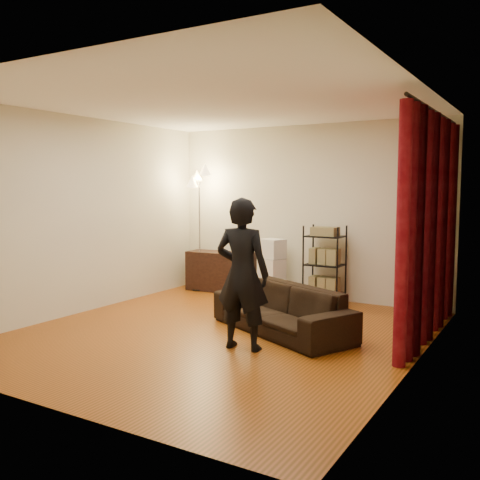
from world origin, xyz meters
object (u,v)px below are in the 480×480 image
Objects in this scene: sofa at (282,309)px; media_cabinet at (221,271)px; wire_shelf at (324,265)px; floor_lamp at (200,230)px; person at (242,274)px; storage_boxes at (272,268)px.

media_cabinet is at bearing 164.09° from sofa.
wire_shelf is 0.57× the size of floor_lamp.
floor_lamp is at bearing -54.45° from person.
storage_boxes is 0.88m from wire_shelf.
sofa is 2.06× the size of storage_boxes.
floor_lamp is at bearing -167.67° from media_cabinet.
floor_lamp is at bearing -172.75° from wire_shelf.
floor_lamp is (-2.21, -0.07, 0.43)m from wire_shelf.
wire_shelf is (1.86, -0.03, 0.26)m from media_cabinet.
media_cabinet is 1.88m from wire_shelf.
wire_shelf is (0.87, 0.02, 0.12)m from storage_boxes.
wire_shelf is at bearing 121.06° from sofa.
storage_boxes is (-0.96, 2.55, -0.35)m from person.
person is at bearing -47.35° from floor_lamp.
sofa is at bearing -35.54° from floor_lamp.
floor_lamp is (-1.34, -0.05, 0.55)m from storage_boxes.
sofa is 0.96m from person.
floor_lamp is at bearing 170.25° from sofa.
floor_lamp reaches higher than wire_shelf.
sofa is at bearing -102.69° from person.
media_cabinet is (-2.02, 1.80, 0.05)m from sofa.
wire_shelf is (-0.16, 1.77, 0.30)m from sofa.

